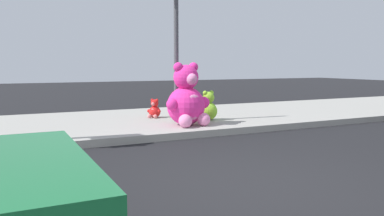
{
  "coord_description": "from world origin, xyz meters",
  "views": [
    {
      "loc": [
        -2.62,
        -3.96,
        1.48
      ],
      "look_at": [
        1.02,
        3.6,
        0.55
      ],
      "focal_mm": 36.58,
      "sensor_mm": 36.0,
      "label": 1
    }
  ],
  "objects": [
    {
      "name": "ground_plane",
      "position": [
        0.0,
        0.0,
        0.0
      ],
      "size": [
        60.0,
        60.0,
        0.0
      ],
      "primitive_type": "plane",
      "color": "black"
    },
    {
      "name": "sign_pole",
      "position": [
        1.0,
        4.4,
        1.85
      ],
      "size": [
        0.56,
        0.11,
        3.2
      ],
      "color": "#4C4C51",
      "rests_on": "sidewalk"
    },
    {
      "name": "sidewalk",
      "position": [
        0.0,
        5.2,
        0.07
      ],
      "size": [
        28.0,
        4.4,
        0.15
      ],
      "primitive_type": "cube",
      "color": "#9E9B93",
      "rests_on": "ground_plane"
    },
    {
      "name": "plush_pink_large",
      "position": [
        1.0,
        3.81,
        0.7
      ],
      "size": [
        1.07,
        0.95,
        1.38
      ],
      "color": "#F22D93",
      "rests_on": "sidewalk"
    },
    {
      "name": "plush_yellow",
      "position": [
        1.58,
        4.78,
        0.34
      ],
      "size": [
        0.34,
        0.34,
        0.47
      ],
      "color": "yellow",
      "rests_on": "sidewalk"
    },
    {
      "name": "plush_lime",
      "position": [
        1.78,
        4.3,
        0.44
      ],
      "size": [
        0.54,
        0.5,
        0.72
      ],
      "color": "#8CD133",
      "rests_on": "sidewalk"
    },
    {
      "name": "plush_red",
      "position": [
        0.76,
        5.25,
        0.34
      ],
      "size": [
        0.35,
        0.34,
        0.48
      ],
      "color": "red",
      "rests_on": "sidewalk"
    }
  ]
}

